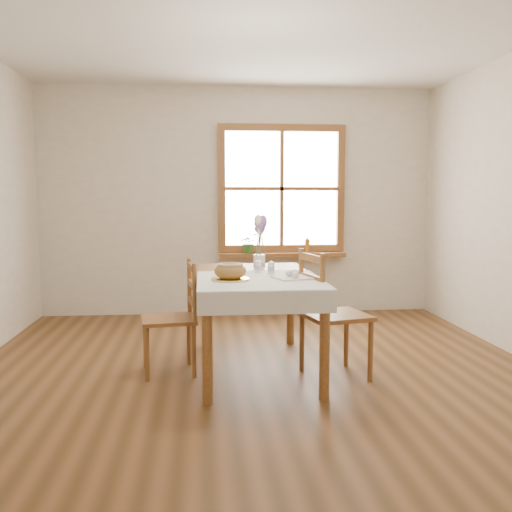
{
  "coord_description": "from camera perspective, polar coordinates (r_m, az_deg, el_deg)",
  "views": [
    {
      "loc": [
        -0.41,
        -4.09,
        1.36
      ],
      "look_at": [
        0.0,
        0.3,
        0.9
      ],
      "focal_mm": 40.0,
      "sensor_mm": 36.0,
      "label": 1
    }
  ],
  "objects": [
    {
      "name": "ground",
      "position": [
        4.33,
        0.38,
        -12.35
      ],
      "size": [
        5.0,
        5.0,
        0.0
      ],
      "primitive_type": "plane",
      "color": "brown",
      "rests_on": "ground"
    },
    {
      "name": "room_walls",
      "position": [
        4.13,
        0.4,
        10.77
      ],
      "size": [
        4.6,
        5.1,
        2.65
      ],
      "color": "beige",
      "rests_on": "ground"
    },
    {
      "name": "window",
      "position": [
        6.62,
        2.57,
        6.74
      ],
      "size": [
        1.46,
        0.08,
        1.46
      ],
      "color": "#9D5F30",
      "rests_on": "ground"
    },
    {
      "name": "window_sill",
      "position": [
        6.59,
        2.62,
        0.13
      ],
      "size": [
        1.46,
        0.2,
        0.05
      ],
      "color": "#9D5F30",
      "rests_on": "ground"
    },
    {
      "name": "dining_table",
      "position": [
        4.47,
        0.0,
        -3.0
      ],
      "size": [
        0.9,
        1.6,
        0.75
      ],
      "color": "#9D5F30",
      "rests_on": "ground"
    },
    {
      "name": "table_linen",
      "position": [
        4.15,
        0.39,
        -2.43
      ],
      "size": [
        0.91,
        0.99,
        0.01
      ],
      "primitive_type": "cube",
      "color": "silver",
      "rests_on": "dining_table"
    },
    {
      "name": "chair_left",
      "position": [
        4.46,
        -8.74,
        -6.1
      ],
      "size": [
        0.47,
        0.46,
        0.87
      ],
      "primitive_type": null,
      "rotation": [
        0.0,
        0.0,
        -1.44
      ],
      "color": "#9D5F30",
      "rests_on": "ground"
    },
    {
      "name": "chair_right",
      "position": [
        4.36,
        7.98,
        -5.72
      ],
      "size": [
        0.56,
        0.54,
        0.96
      ],
      "primitive_type": null,
      "rotation": [
        0.0,
        0.0,
        1.8
      ],
      "color": "#9D5F30",
      "rests_on": "ground"
    },
    {
      "name": "bread_plate",
      "position": [
        4.11,
        -2.58,
        -2.34
      ],
      "size": [
        0.34,
        0.34,
        0.01
      ],
      "primitive_type": "cylinder",
      "rotation": [
        0.0,
        0.0,
        -0.31
      ],
      "color": "silver",
      "rests_on": "table_linen"
    },
    {
      "name": "bread_loaf",
      "position": [
        4.1,
        -2.59,
        -1.36
      ],
      "size": [
        0.23,
        0.23,
        0.13
      ],
      "primitive_type": "ellipsoid",
      "color": "#A97A3C",
      "rests_on": "bread_plate"
    },
    {
      "name": "egg_napkin",
      "position": [
        4.21,
        3.89,
        -2.17
      ],
      "size": [
        0.34,
        0.31,
        0.01
      ],
      "primitive_type": "cube",
      "rotation": [
        0.0,
        0.0,
        0.28
      ],
      "color": "silver",
      "rests_on": "table_linen"
    },
    {
      "name": "eggs",
      "position": [
        4.2,
        3.89,
        -1.75
      ],
      "size": [
        0.27,
        0.25,
        0.05
      ],
      "primitive_type": null,
      "rotation": [
        0.0,
        0.0,
        0.28
      ],
      "color": "silver",
      "rests_on": "egg_napkin"
    },
    {
      "name": "salt_shaker",
      "position": [
        4.49,
        0.21,
        -1.06
      ],
      "size": [
        0.07,
        0.07,
        0.1
      ],
      "primitive_type": "cylinder",
      "rotation": [
        0.0,
        0.0,
        0.26
      ],
      "color": "silver",
      "rests_on": "table_linen"
    },
    {
      "name": "pepper_shaker",
      "position": [
        4.42,
        1.53,
        -1.18
      ],
      "size": [
        0.05,
        0.05,
        0.1
      ],
      "primitive_type": "cylinder",
      "rotation": [
        0.0,
        0.0,
        -0.0
      ],
      "color": "silver",
      "rests_on": "table_linen"
    },
    {
      "name": "flower_vase",
      "position": [
        4.84,
        0.33,
        -0.62
      ],
      "size": [
        0.13,
        0.13,
        0.11
      ],
      "primitive_type": "cylinder",
      "rotation": [
        0.0,
        0.0,
        -0.38
      ],
      "color": "silver",
      "rests_on": "dining_table"
    },
    {
      "name": "lavender_bouquet",
      "position": [
        4.82,
        0.33,
        2.02
      ],
      "size": [
        0.18,
        0.18,
        0.34
      ],
      "primitive_type": null,
      "color": "#785AA1",
      "rests_on": "flower_vase"
    },
    {
      "name": "potted_plant",
      "position": [
        6.54,
        -0.72,
        1.1
      ],
      "size": [
        0.22,
        0.24,
        0.18
      ],
      "primitive_type": "imported",
      "rotation": [
        0.0,
        0.0,
        0.03
      ],
      "color": "#2F6729",
      "rests_on": "window_sill"
    },
    {
      "name": "amber_bottle",
      "position": [
        6.63,
        5.15,
        1.09
      ],
      "size": [
        0.07,
        0.07,
        0.17
      ],
      "primitive_type": "cylinder",
      "rotation": [
        0.0,
        0.0,
        -0.28
      ],
      "color": "#A36B1E",
      "rests_on": "window_sill"
    }
  ]
}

